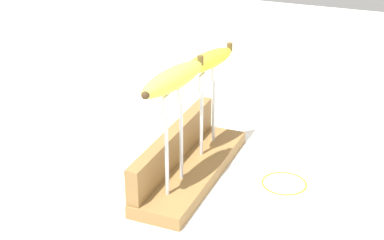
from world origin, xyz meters
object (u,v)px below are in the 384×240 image
object	(u,v)px
banana_raised_left	(175,79)
fork_stand_left	(175,130)
fork_stand_right	(209,101)
wire_coil	(284,183)
banana_raised_right	(210,60)

from	to	relation	value
banana_raised_left	fork_stand_left	bearing A→B (deg)	-9.40
fork_stand_right	wire_coil	bearing A→B (deg)	-103.22
fork_stand_right	banana_raised_right	world-z (taller)	banana_raised_right
wire_coil	banana_raised_right	bearing A→B (deg)	76.81
fork_stand_left	wire_coil	size ratio (longest dim) A/B	2.17
fork_stand_left	wire_coil	xyz separation A→B (m)	(0.13, -0.18, -0.14)
banana_raised_right	wire_coil	bearing A→B (deg)	-103.19
fork_stand_left	banana_raised_right	bearing A→B (deg)	0.01
fork_stand_left	banana_raised_left	size ratio (longest dim) A/B	1.06
fork_stand_left	banana_raised_right	size ratio (longest dim) A/B	1.20
fork_stand_right	banana_raised_right	bearing A→B (deg)	166.52
fork_stand_left	fork_stand_right	xyz separation A→B (m)	(0.17, 0.00, -0.01)
banana_raised_right	wire_coil	world-z (taller)	banana_raised_right
banana_raised_right	fork_stand_left	bearing A→B (deg)	-179.99
fork_stand_left	wire_coil	world-z (taller)	fork_stand_left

